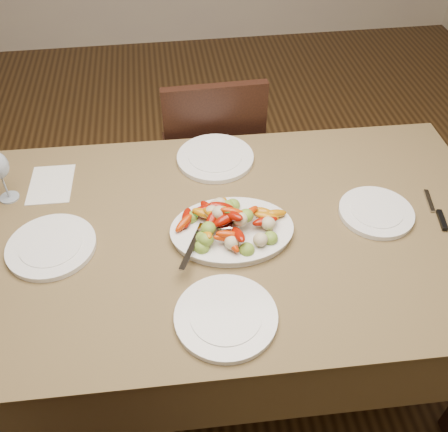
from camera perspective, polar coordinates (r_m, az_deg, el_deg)
floor at (r=2.25m, az=-1.67°, el=-14.24°), size 6.00×6.00×0.00m
dining_table at (r=1.91m, az=0.00°, el=-9.55°), size 1.87×1.09×0.76m
chair_far at (r=2.39m, az=-1.63°, el=6.94°), size 0.43×0.43×0.95m
serving_platter at (r=1.60m, az=0.91°, el=-1.79°), size 0.39×0.29×0.02m
roasted_vegetables at (r=1.56m, az=0.94°, el=-0.33°), size 0.32×0.22×0.09m
serving_spoon at (r=1.54m, az=-1.30°, el=-2.02°), size 0.28×0.16×0.03m
plate_left at (r=1.65m, az=-19.12°, el=-3.32°), size 0.28×0.28×0.02m
plate_right at (r=1.74m, az=16.99°, el=0.38°), size 0.25×0.25×0.02m
plate_far at (r=1.89m, az=-1.00°, el=6.64°), size 0.29×0.29×0.02m
plate_near at (r=1.39m, az=0.22°, el=-11.46°), size 0.29×0.29×0.02m
wine_glass at (r=1.82m, az=-24.17°, el=4.28°), size 0.08×0.08×0.20m
menu_card at (r=1.89m, az=-19.16°, el=3.45°), size 0.16×0.21×0.00m
table_knife at (r=1.82m, az=23.05°, el=0.47°), size 0.06×0.20×0.01m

